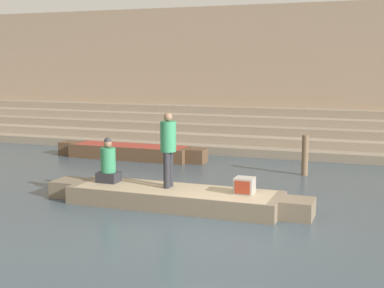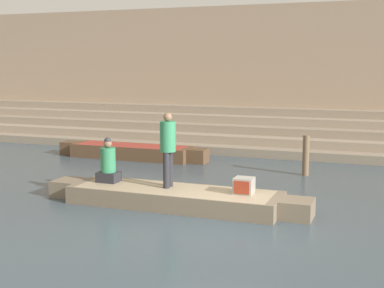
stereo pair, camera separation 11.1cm
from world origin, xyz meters
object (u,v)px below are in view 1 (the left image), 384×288
rowboat_main (174,197)px  tv_set (244,186)px  moored_boat_shore (130,151)px  person_standing (168,145)px  person_rowing (108,164)px  mooring_post (305,155)px

rowboat_main → tv_set: 1.71m
tv_set → moored_boat_shore: tv_set is taller
person_standing → tv_set: bearing=-13.1°
person_standing → tv_set: (1.86, -0.01, -0.84)m
person_rowing → mooring_post: size_ratio=0.92×
rowboat_main → moored_boat_shore: 6.71m
mooring_post → tv_set: bearing=-98.5°
person_standing → mooring_post: size_ratio=1.46×
rowboat_main → moored_boat_shore: bearing=124.2°
person_standing → moored_boat_shore: (-3.70, 5.34, -1.18)m
person_standing → mooring_post: (2.54, 4.54, -0.83)m
person_rowing → mooring_post: 6.16m
person_standing → tv_set: person_standing is taller
person_rowing → tv_set: bearing=-1.0°
rowboat_main → mooring_post: (2.35, 4.66, 0.39)m
person_rowing → mooring_post: person_rowing is taller
rowboat_main → mooring_post: size_ratio=5.30×
person_standing → person_rowing: 1.72m
person_rowing → mooring_post: (4.16, 4.53, -0.25)m
rowboat_main → person_standing: bearing=147.5°
person_standing → moored_boat_shore: size_ratio=0.32×
tv_set → mooring_post: 4.60m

